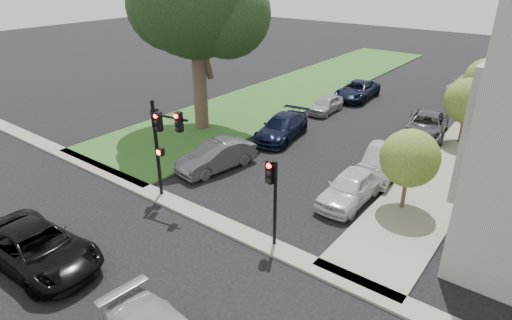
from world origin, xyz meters
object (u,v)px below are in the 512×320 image
Objects in this scene: small_tree_b at (468,101)px; traffic_signal_secondary at (272,188)px; car_cross_near at (37,248)px; car_parked_1 at (381,162)px; car_parked_2 at (426,125)px; car_parked_6 at (282,127)px; traffic_signal_main at (161,134)px; car_parked_0 at (350,187)px; car_parked_4 at (467,84)px; small_tree_c at (487,80)px; car_parked_7 at (326,104)px; car_parked_8 at (357,90)px; car_parked_5 at (217,156)px; small_tree_a at (410,158)px.

small_tree_b is 1.11× the size of traffic_signal_secondary.
car_parked_1 is (7.32, 15.32, -0.01)m from car_cross_near.
car_parked_6 is (-7.40, -6.24, 0.02)m from car_parked_2.
traffic_signal_main is at bearing -124.60° from car_parked_2.
car_parked_0 is at bearing 79.63° from traffic_signal_secondary.
car_cross_near is (-9.57, -22.73, -2.04)m from small_tree_b.
car_parked_4 is (6.92, 35.70, -0.02)m from car_cross_near.
car_parked_6 is (-6.36, 10.05, -1.90)m from traffic_signal_secondary.
car_parked_1 is 20.38m from car_parked_4.
small_tree_c is at bearing 81.98° from car_parked_0.
car_cross_near is at bearing -99.56° from car_parked_6.
car_parked_7 is (-7.74, 0.33, -0.11)m from car_parked_2.
traffic_signal_main reaches higher than car_parked_8.
traffic_signal_main is at bearing -99.71° from car_parked_6.
car_parked_5 is at bearing -155.98° from car_parked_1.
car_parked_6 is at bearing 122.32° from traffic_signal_secondary.
small_tree_c is at bearing -3.32° from car_parked_8.
car_parked_7 is (-0.37, 23.07, -0.15)m from car_cross_near.
car_parked_8 is (-6.39, 21.51, -1.92)m from traffic_signal_secondary.
car_parked_1 is 14.65m from car_parked_8.
car_parked_7 is at bearing 83.29° from car_parked_6.
car_parked_0 is at bearing -159.64° from small_tree_a.
small_tree_b reaches higher than car_parked_6.
car_cross_near is 27.97m from car_parked_8.
small_tree_a is at bearing 20.36° from car_parked_0.
car_cross_near is 1.05× the size of car_parked_2.
small_tree_b is at bearing -31.80° from car_parked_8.
car_parked_5 is at bearing -170.88° from car_parked_0.
car_parked_6 is at bearing 97.32° from car_parked_5.
car_parked_6 is at bearing 157.33° from small_tree_a.
small_tree_c is at bearing 40.35° from car_parked_6.
car_cross_near is (-9.57, -12.49, -1.85)m from small_tree_a.
car_parked_5 is (-7.56, -1.22, 0.00)m from car_parked_0.
small_tree_a is at bearing -75.06° from car_parked_4.
car_parked_0 is at bearing 18.86° from car_parked_5.
small_tree_a is 0.73× the size of car_parked_2.
car_parked_6 reaches higher than car_parked_2.
car_cross_near is at bearing -118.03° from car_parked_2.
small_tree_a is 10.65m from car_parked_2.
car_parked_0 is (7.27, 11.64, -0.02)m from car_cross_near.
car_parked_8 is at bearing 151.48° from small_tree_b.
traffic_signal_secondary is 0.81× the size of car_parked_5.
car_parked_6 is at bearing -3.14° from car_cross_near.
small_tree_c is at bearing -22.15° from car_cross_near.
car_parked_5 is at bearing -131.96° from car_parked_2.
car_parked_5 is at bearing -91.56° from car_parked_7.
car_parked_0 is 1.20× the size of car_parked_7.
traffic_signal_main is at bearing -76.65° from car_parked_5.
car_parked_2 is (-2.20, -5.22, -2.34)m from small_tree_c.
car_parked_6 is (0.26, 6.08, -0.01)m from car_parked_5.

